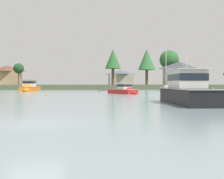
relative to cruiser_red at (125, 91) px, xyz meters
name	(u,v)px	position (x,y,z in m)	size (l,w,h in m)	color
ground_plane	(36,123)	(-8.92, -37.37, -0.44)	(409.20, 409.20, 0.00)	gray
far_shore_bank	(82,87)	(-8.92, 59.31, 0.29)	(184.14, 50.98, 1.46)	#4C563D
cruiser_red	(125,91)	(0.00, 0.00, 0.00)	(5.43, 7.39, 3.89)	#B2231E
cruiser_wood	(199,92)	(9.34, -10.53, 0.09)	(8.32, 4.96, 3.93)	brown
dinghy_grey	(106,91)	(-2.84, 11.16, -0.29)	(3.20, 1.59, 0.57)	gray
sailboat_skyblue	(166,90)	(12.81, 19.07, -0.19)	(2.32, 7.78, 10.97)	#669ECC
cruiser_orange	(29,89)	(-20.53, 18.38, 0.19)	(3.55, 9.95, 5.69)	orange
cruiser_black	(186,95)	(2.43, -24.85, 0.31)	(3.52, 10.96, 5.49)	black
mooring_buoy_orange	(47,95)	(-12.75, -7.17, -0.37)	(0.36, 0.36, 0.41)	orange
mooring_buoy_yellow	(116,91)	(0.00, 16.17, -0.35)	(0.50, 0.50, 0.56)	yellow
shore_tree_inland_b	(19,69)	(-32.46, 58.37, 7.00)	(3.84, 3.84, 7.96)	brown
shore_tree_left_mid	(169,60)	(24.17, 56.43, 10.47)	(7.31, 7.31, 13.17)	brown
shore_tree_right_mid	(113,59)	(0.95, 36.72, 8.82)	(4.83, 4.83, 10.91)	brown
shore_tree_inland_c	(147,60)	(12.75, 43.09, 9.33)	(5.70, 5.70, 11.91)	brown
cottage_hillside	(121,77)	(6.46, 63.92, 4.02)	(10.28, 8.52, 5.80)	#9E998E
cottage_eastern	(179,73)	(26.85, 52.27, 5.43)	(11.67, 7.05, 8.52)	#9E998E
cottage_behind_trees	(8,75)	(-38.97, 67.55, 4.97)	(10.82, 7.93, 7.63)	tan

